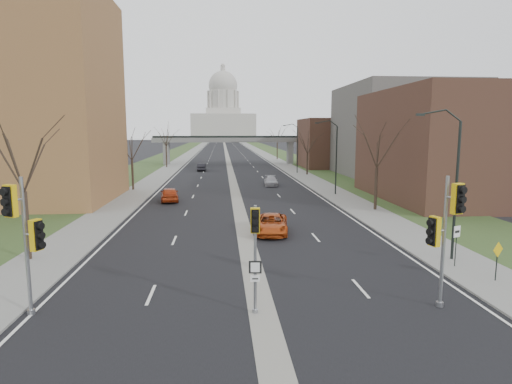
{
  "coord_description": "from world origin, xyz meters",
  "views": [
    {
      "loc": [
        -1.64,
        -17.34,
        7.6
      ],
      "look_at": [
        0.59,
        10.43,
        3.59
      ],
      "focal_mm": 30.0,
      "sensor_mm": 36.0,
      "label": 1
    }
  ],
  "objects": [
    {
      "name": "capitol",
      "position": [
        0.0,
        320.0,
        18.6
      ],
      "size": [
        48.0,
        42.0,
        55.75
      ],
      "color": "beige",
      "rests_on": "ground"
    },
    {
      "name": "sidewalk_right",
      "position": [
        12.0,
        150.0,
        0.06
      ],
      "size": [
        4.0,
        600.0,
        0.12
      ],
      "primitive_type": "cube",
      "color": "gray",
      "rests_on": "ground"
    },
    {
      "name": "car_right_near",
      "position": [
        2.0,
        13.64,
        0.71
      ],
      "size": [
        3.01,
        5.37,
        1.42
      ],
      "primitive_type": "imported",
      "rotation": [
        0.0,
        0.0,
        -0.13
      ],
      "color": "#B44313",
      "rests_on": "ground"
    },
    {
      "name": "commercial_block_far",
      "position": [
        22.0,
        70.0,
        5.0
      ],
      "size": [
        14.0,
        14.0,
        10.0
      ],
      "primitive_type": "cube",
      "color": "#462C20",
      "rests_on": "ground"
    },
    {
      "name": "grass_verge_right",
      "position": [
        18.0,
        150.0,
        0.05
      ],
      "size": [
        8.0,
        600.0,
        0.1
      ],
      "primitive_type": "cube",
      "color": "#2C441F",
      "rests_on": "ground"
    },
    {
      "name": "car_left_near",
      "position": [
        -7.32,
        29.0,
        0.78
      ],
      "size": [
        2.45,
        4.79,
        1.56
      ],
      "primitive_type": "imported",
      "rotation": [
        0.0,
        0.0,
        3.28
      ],
      "color": "#A53312",
      "rests_on": "ground"
    },
    {
      "name": "signal_pole_median",
      "position": [
        -0.33,
        -0.6,
        3.2
      ],
      "size": [
        0.53,
        0.76,
        4.6
      ],
      "rotation": [
        0.0,
        0.0,
        -0.08
      ],
      "color": "gray",
      "rests_on": "ground"
    },
    {
      "name": "sidewalk_left",
      "position": [
        -12.0,
        150.0,
        0.06
      ],
      "size": [
        4.0,
        600.0,
        0.12
      ],
      "primitive_type": "cube",
      "color": "gray",
      "rests_on": "ground"
    },
    {
      "name": "pedestrian_bridge",
      "position": [
        0.0,
        80.0,
        4.84
      ],
      "size": [
        34.0,
        3.0,
        6.45
      ],
      "color": "slate",
      "rests_on": "ground"
    },
    {
      "name": "tree_right_c",
      "position": [
        13.0,
        95.0,
        7.04
      ],
      "size": [
        7.65,
        7.65,
        9.99
      ],
      "color": "#382B21",
      "rests_on": "sidewalk_right"
    },
    {
      "name": "grass_verge_left",
      "position": [
        -18.0,
        150.0,
        0.05
      ],
      "size": [
        8.0,
        600.0,
        0.1
      ],
      "primitive_type": "cube",
      "color": "#2C441F",
      "rests_on": "ground"
    },
    {
      "name": "median_strip",
      "position": [
        0.0,
        150.0,
        0.0
      ],
      "size": [
        1.2,
        600.0,
        0.02
      ],
      "primitive_type": "cube",
      "color": "gray",
      "rests_on": "ground"
    },
    {
      "name": "car_right_mid",
      "position": [
        5.18,
        41.56,
        0.64
      ],
      "size": [
        2.09,
        4.53,
        1.28
      ],
      "primitive_type": "imported",
      "rotation": [
        0.0,
        0.0,
        -0.07
      ],
      "color": "#98979E",
      "rests_on": "ground"
    },
    {
      "name": "tree_left_a",
      "position": [
        -13.0,
        8.0,
        6.64
      ],
      "size": [
        7.2,
        7.2,
        9.4
      ],
      "color": "#382B21",
      "rests_on": "sidewalk_left"
    },
    {
      "name": "speed_limit_sign",
      "position": [
        11.22,
        4.65,
        1.7
      ],
      "size": [
        0.47,
        0.22,
        2.29
      ],
      "rotation": [
        0.0,
        0.0,
        0.4
      ],
      "color": "black",
      "rests_on": "sidewalk_right"
    },
    {
      "name": "tree_right_a",
      "position": [
        13.0,
        22.0,
        6.64
      ],
      "size": [
        7.2,
        7.2,
        9.4
      ],
      "color": "#382B21",
      "rests_on": "sidewalk_right"
    },
    {
      "name": "signal_pole_left",
      "position": [
        -9.51,
        -0.02,
        3.78
      ],
      "size": [
        1.33,
        0.96,
        5.78
      ],
      "rotation": [
        0.0,
        0.0,
        -0.4
      ],
      "color": "gray",
      "rests_on": "ground"
    },
    {
      "name": "ground",
      "position": [
        0.0,
        0.0,
        0.0
      ],
      "size": [
        700.0,
        700.0,
        0.0
      ],
      "primitive_type": "plane",
      "color": "black",
      "rests_on": "ground"
    },
    {
      "name": "car_left_far",
      "position": [
        -5.44,
        64.46,
        0.72
      ],
      "size": [
        1.63,
        4.39,
        1.44
      ],
      "primitive_type": "imported",
      "rotation": [
        0.0,
        0.0,
        3.12
      ],
      "color": "black",
      "rests_on": "ground"
    },
    {
      "name": "commercial_block_near",
      "position": [
        24.0,
        28.0,
        6.0
      ],
      "size": [
        16.0,
        20.0,
        12.0
      ],
      "primitive_type": "cube",
      "color": "#462C20",
      "rests_on": "ground"
    },
    {
      "name": "tree_left_c",
      "position": [
        -13.0,
        72.0,
        7.04
      ],
      "size": [
        7.65,
        7.65,
        9.99
      ],
      "color": "#382B21",
      "rests_on": "sidewalk_left"
    },
    {
      "name": "streetlight_mid",
      "position": [
        10.99,
        32.0,
        6.95
      ],
      "size": [
        2.61,
        0.2,
        8.7
      ],
      "color": "black",
      "rests_on": "sidewalk_right"
    },
    {
      "name": "streetlight_near",
      "position": [
        10.99,
        6.0,
        6.95
      ],
      "size": [
        2.61,
        0.2,
        8.7
      ],
      "color": "black",
      "rests_on": "sidewalk_right"
    },
    {
      "name": "commercial_block_mid",
      "position": [
        28.0,
        52.0,
        7.5
      ],
      "size": [
        18.0,
        22.0,
        15.0
      ],
      "primitive_type": "cube",
      "color": "#5C5A54",
      "rests_on": "ground"
    },
    {
      "name": "streetlight_far",
      "position": [
        10.99,
        58.0,
        6.95
      ],
      "size": [
        2.61,
        0.2,
        8.7
      ],
      "color": "black",
      "rests_on": "sidewalk_right"
    },
    {
      "name": "tree_left_b",
      "position": [
        -13.0,
        38.0,
        6.23
      ],
      "size": [
        6.75,
        6.75,
        8.81
      ],
      "color": "#382B21",
      "rests_on": "sidewalk_left"
    },
    {
      "name": "signal_pole_right",
      "position": [
        7.62,
        -0.6,
        3.75
      ],
      "size": [
        1.27,
        0.96,
        5.73
      ],
      "rotation": [
        0.0,
        0.0,
        0.32
      ],
      "color": "gray",
      "rests_on": "ground"
    },
    {
      "name": "road_surface",
      "position": [
        0.0,
        150.0,
        0.01
      ],
      "size": [
        20.0,
        600.0,
        0.01
      ],
      "primitive_type": "cube",
      "color": "black",
      "rests_on": "ground"
    },
    {
      "name": "warning_sign",
      "position": [
        12.04,
        2.3,
        1.41
      ],
      "size": [
        0.72,
        0.36,
        1.99
      ],
      "rotation": [
        0.0,
        0.0,
        0.43
      ],
      "color": "black",
      "rests_on": "sidewalk_right"
    },
    {
      "name": "tree_right_b",
      "position": [
        13.0,
        55.0,
        5.82
      ],
      "size": [
        6.3,
        6.3,
        8.22
      ],
      "color": "#382B21",
      "rests_on": "sidewalk_right"
    }
  ]
}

